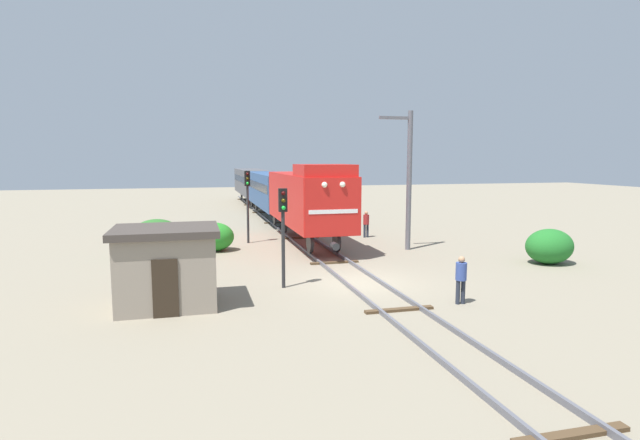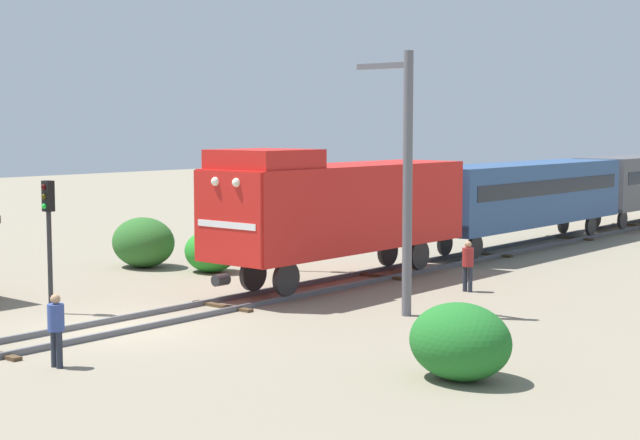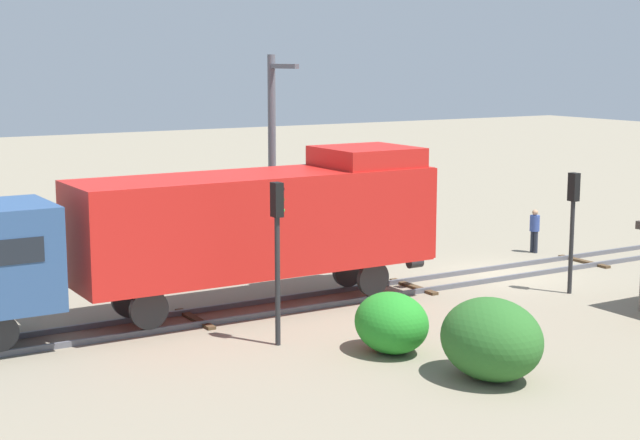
{
  "view_description": "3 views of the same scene",
  "coord_description": "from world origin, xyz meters",
  "px_view_note": "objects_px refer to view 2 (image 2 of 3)",
  "views": [
    {
      "loc": [
        -6.57,
        -18.89,
        5.06
      ],
      "look_at": [
        0.03,
        6.88,
        1.77
      ],
      "focal_mm": 28.0,
      "sensor_mm": 36.0,
      "label": 1
    },
    {
      "loc": [
        21.1,
        -16.62,
        5.52
      ],
      "look_at": [
        1.22,
        7.08,
        2.51
      ],
      "focal_mm": 55.0,
      "sensor_mm": 36.0,
      "label": 2
    },
    {
      "loc": [
        -25.41,
        22.84,
        7.51
      ],
      "look_at": [
        0.14,
        7.44,
        2.56
      ],
      "focal_mm": 55.0,
      "sensor_mm": 36.0,
      "label": 3
    }
  ],
  "objects_px": {
    "passenger_car_leading": "(525,192)",
    "catenary_mast": "(406,176)",
    "traffic_signal_mid": "(291,192)",
    "locomotive": "(338,205)",
    "traffic_signal_near": "(49,221)",
    "worker_near_track": "(56,325)",
    "worker_by_signal": "(468,262)"
  },
  "relations": [
    {
      "from": "passenger_car_leading",
      "to": "catenary_mast",
      "type": "distance_m",
      "value": 17.13
    },
    {
      "from": "passenger_car_leading",
      "to": "traffic_signal_mid",
      "type": "xyz_separation_m",
      "value": [
        -3.4,
        -11.96,
        0.48
      ]
    },
    {
      "from": "locomotive",
      "to": "traffic_signal_near",
      "type": "relative_size",
      "value": 2.96
    },
    {
      "from": "traffic_signal_mid",
      "to": "worker_near_track",
      "type": "bearing_deg",
      "value": -68.25
    },
    {
      "from": "traffic_signal_mid",
      "to": "worker_by_signal",
      "type": "distance_m",
      "value": 7.87
    },
    {
      "from": "locomotive",
      "to": "traffic_signal_near",
      "type": "height_order",
      "value": "locomotive"
    },
    {
      "from": "locomotive",
      "to": "passenger_car_leading",
      "type": "bearing_deg",
      "value": 90.0
    },
    {
      "from": "catenary_mast",
      "to": "worker_near_track",
      "type": "bearing_deg",
      "value": -104.01
    },
    {
      "from": "passenger_car_leading",
      "to": "traffic_signal_mid",
      "type": "bearing_deg",
      "value": -105.87
    },
    {
      "from": "locomotive",
      "to": "worker_near_track",
      "type": "distance_m",
      "value": 13.5
    },
    {
      "from": "passenger_car_leading",
      "to": "catenary_mast",
      "type": "relative_size",
      "value": 1.84
    },
    {
      "from": "locomotive",
      "to": "catenary_mast",
      "type": "height_order",
      "value": "catenary_mast"
    },
    {
      "from": "worker_near_track",
      "to": "worker_by_signal",
      "type": "relative_size",
      "value": 1.0
    },
    {
      "from": "locomotive",
      "to": "worker_by_signal",
      "type": "relative_size",
      "value": 6.82
    },
    {
      "from": "passenger_car_leading",
      "to": "worker_by_signal",
      "type": "relative_size",
      "value": 8.24
    },
    {
      "from": "worker_near_track",
      "to": "catenary_mast",
      "type": "bearing_deg",
      "value": 165.18
    },
    {
      "from": "passenger_car_leading",
      "to": "traffic_signal_near",
      "type": "bearing_deg",
      "value": -97.99
    },
    {
      "from": "locomotive",
      "to": "traffic_signal_mid",
      "type": "height_order",
      "value": "locomotive"
    },
    {
      "from": "traffic_signal_near",
      "to": "worker_by_signal",
      "type": "relative_size",
      "value": 2.3
    },
    {
      "from": "locomotive",
      "to": "passenger_car_leading",
      "type": "distance_m",
      "value": 13.34
    },
    {
      "from": "traffic_signal_near",
      "to": "traffic_signal_mid",
      "type": "relative_size",
      "value": 0.9
    },
    {
      "from": "traffic_signal_near",
      "to": "worker_near_track",
      "type": "distance_m",
      "value": 6.94
    },
    {
      "from": "passenger_car_leading",
      "to": "traffic_signal_mid",
      "type": "distance_m",
      "value": 12.45
    },
    {
      "from": "traffic_signal_mid",
      "to": "catenary_mast",
      "type": "relative_size",
      "value": 0.57
    },
    {
      "from": "traffic_signal_mid",
      "to": "worker_near_track",
      "type": "relative_size",
      "value": 2.55
    },
    {
      "from": "locomotive",
      "to": "catenary_mast",
      "type": "relative_size",
      "value": 1.52
    },
    {
      "from": "passenger_car_leading",
      "to": "worker_near_track",
      "type": "bearing_deg",
      "value": -84.83
    },
    {
      "from": "locomotive",
      "to": "passenger_car_leading",
      "type": "height_order",
      "value": "locomotive"
    },
    {
      "from": "passenger_car_leading",
      "to": "worker_near_track",
      "type": "distance_m",
      "value": 26.65
    },
    {
      "from": "worker_by_signal",
      "to": "catenary_mast",
      "type": "relative_size",
      "value": 0.22
    },
    {
      "from": "locomotive",
      "to": "traffic_signal_mid",
      "type": "bearing_deg",
      "value": 158.01
    },
    {
      "from": "locomotive",
      "to": "catenary_mast",
      "type": "bearing_deg",
      "value": -31.3
    }
  ]
}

